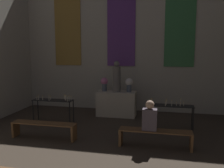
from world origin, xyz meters
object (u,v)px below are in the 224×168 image
object	(u,v)px
person_seated	(150,117)
candle_rack_right	(170,109)
pew_back_left	(44,127)
pew_back_right	(155,135)
statue	(117,78)
flower_vase_left	(104,83)
flower_vase_right	(129,84)
candle_rack_left	(53,103)
altar	(117,104)

from	to	relation	value
person_seated	candle_rack_right	bearing A→B (deg)	69.70
person_seated	pew_back_left	bearing A→B (deg)	180.00
candle_rack_right	person_seated	bearing A→B (deg)	-110.30
pew_back_right	person_seated	size ratio (longest dim) A/B	2.39
pew_back_left	statue	bearing A→B (deg)	60.83
flower_vase_left	flower_vase_right	size ratio (longest dim) A/B	1.00
candle_rack_left	pew_back_right	xyz separation A→B (m)	(3.42, -1.44, -0.35)
altar	pew_back_left	world-z (taller)	altar
flower_vase_right	candle_rack_left	bearing A→B (deg)	-151.50
person_seated	flower_vase_right	bearing A→B (deg)	108.53
flower_vase_left	pew_back_right	size ratio (longest dim) A/B	0.27
flower_vase_left	flower_vase_right	world-z (taller)	same
altar	flower_vase_left	distance (m)	0.88
candle_rack_right	person_seated	size ratio (longest dim) A/B	1.79
candle_rack_left	pew_back_right	world-z (taller)	candle_rack_left
altar	pew_back_right	xyz separation A→B (m)	(1.52, -2.72, -0.13)
flower_vase_right	pew_back_right	world-z (taller)	flower_vase_right
flower_vase_right	pew_back_left	xyz separation A→B (m)	(-1.98, -2.72, -0.88)
flower_vase_left	flower_vase_right	bearing A→B (deg)	0.00
flower_vase_left	person_seated	bearing A→B (deg)	-56.05
candle_rack_right	pew_back_left	size ratio (longest dim) A/B	0.75
person_seated	candle_rack_left	bearing A→B (deg)	156.32
candle_rack_right	pew_back_left	distance (m)	3.73
flower_vase_left	person_seated	world-z (taller)	flower_vase_left
flower_vase_left	candle_rack_right	size ratio (longest dim) A/B	0.37
flower_vase_left	person_seated	xyz separation A→B (m)	(1.83, -2.72, -0.42)
statue	person_seated	world-z (taller)	statue
candle_rack_right	pew_back_right	bearing A→B (deg)	-105.00
altar	statue	size ratio (longest dim) A/B	1.27
flower_vase_left	candle_rack_left	size ratio (longest dim) A/B	0.37
flower_vase_right	person_seated	xyz separation A→B (m)	(0.91, -2.72, -0.42)
statue	candle_rack_left	bearing A→B (deg)	-146.01
statue	flower_vase_right	distance (m)	0.51
statue	flower_vase_right	world-z (taller)	statue
flower_vase_left	candle_rack_left	bearing A→B (deg)	-138.36
pew_back_right	altar	bearing A→B (deg)	119.17
person_seated	altar	bearing A→B (deg)	116.76
flower_vase_left	pew_back_left	size ratio (longest dim) A/B	0.27
candle_rack_left	candle_rack_right	bearing A→B (deg)	0.05
pew_back_left	flower_vase_right	bearing A→B (deg)	53.97
candle_rack_left	person_seated	world-z (taller)	person_seated
altar	pew_back_right	size ratio (longest dim) A/B	0.78
pew_back_left	flower_vase_left	bearing A→B (deg)	68.74
candle_rack_right	pew_back_left	xyz separation A→B (m)	(-3.42, -1.44, -0.35)
altar	flower_vase_right	bearing A→B (deg)	0.00
flower_vase_right	candle_rack_right	size ratio (longest dim) A/B	0.37
person_seated	flower_vase_left	bearing A→B (deg)	123.95
altar	candle_rack_left	size ratio (longest dim) A/B	1.04
statue	person_seated	size ratio (longest dim) A/B	1.47
pew_back_right	candle_rack_right	bearing A→B (deg)	75.00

